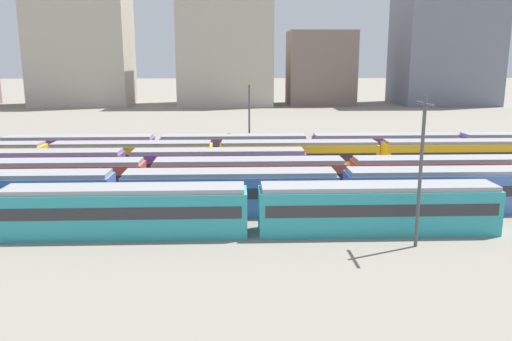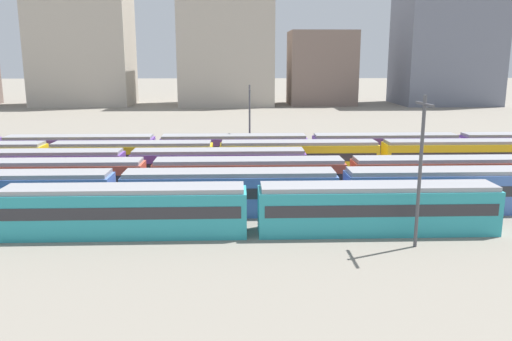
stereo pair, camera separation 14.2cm
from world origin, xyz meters
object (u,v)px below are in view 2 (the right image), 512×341
object	(u,v)px
train_track_5	(310,149)
train_track_3	(36,168)
catenary_pole_0	(420,165)
catenary_pole_1	(250,118)
train_track_0	(126,210)
train_track_4	(216,157)
train_track_1	(118,193)
train_track_2	(348,177)

from	to	relation	value
train_track_5	train_track_3	bearing A→B (deg)	-160.81
catenary_pole_0	train_track_5	bearing A→B (deg)	96.73
catenary_pole_1	catenary_pole_0	bearing A→B (deg)	-71.46
train_track_3	catenary_pole_1	size ratio (longest dim) A/B	5.76
train_track_0	train_track_3	size ratio (longest dim) A/B	1.00
train_track_5	train_track_4	bearing A→B (deg)	-155.55
train_track_1	train_track_2	bearing A→B (deg)	14.14
train_track_0	train_track_1	world-z (taller)	same
train_track_4	train_track_1	bearing A→B (deg)	-116.22
train_track_0	catenary_pole_0	world-z (taller)	catenary_pole_0
train_track_1	train_track_4	distance (m)	17.39
train_track_5	catenary_pole_0	bearing A→B (deg)	-83.27
train_track_1	train_track_2	xyz separation A→B (m)	(20.64, 5.20, 0.00)
train_track_4	catenary_pole_0	size ratio (longest dim) A/B	7.05
train_track_3	train_track_4	world-z (taller)	same
train_track_2	train_track_3	size ratio (longest dim) A/B	2.02
train_track_2	catenary_pole_1	xyz separation A→B (m)	(-8.95, 18.83, 3.48)
train_track_0	train_track_5	bearing A→B (deg)	56.25
train_track_1	train_track_3	xyz separation A→B (m)	(-10.76, 10.40, -0.00)
train_track_1	train_track_5	xyz separation A→B (m)	(19.12, 20.80, 0.00)
train_track_0	train_track_2	bearing A→B (deg)	28.83
train_track_5	train_track_0	bearing A→B (deg)	-123.75
train_track_1	catenary_pole_0	xyz separation A→B (m)	(22.57, -8.41, 3.95)
catenary_pole_0	train_track_4	bearing A→B (deg)	121.79
train_track_0	train_track_1	bearing A→B (deg)	108.57
train_track_0	catenary_pole_1	bearing A→B (deg)	71.22
train_track_2	train_track_4	bearing A→B (deg)	141.25
train_track_0	train_track_2	size ratio (longest dim) A/B	0.50
train_track_2	train_track_5	world-z (taller)	same
train_track_0	train_track_3	world-z (taller)	same
train_track_0	catenary_pole_0	size ratio (longest dim) A/B	5.26
train_track_4	train_track_0	bearing A→B (deg)	-105.93
train_track_2	catenary_pole_1	world-z (taller)	catenary_pole_1
train_track_2	train_track_5	xyz separation A→B (m)	(-1.52, 15.60, 0.00)
train_track_4	catenary_pole_0	world-z (taller)	catenary_pole_0
train_track_1	catenary_pole_0	size ratio (longest dim) A/B	7.05
train_track_1	train_track_0	bearing A→B (deg)	-71.43
train_track_1	catenary_pole_1	size ratio (longest dim) A/B	7.71
train_track_0	train_track_5	distance (m)	31.27
catenary_pole_1	train_track_4	bearing A→B (deg)	-115.41
train_track_4	catenary_pole_1	bearing A→B (deg)	64.59
train_track_2	train_track_3	bearing A→B (deg)	170.60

